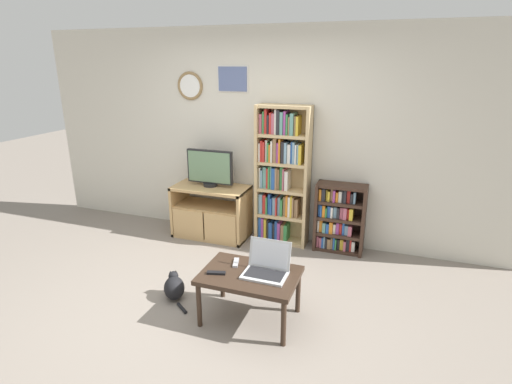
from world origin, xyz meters
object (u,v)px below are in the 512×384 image
(tv_stand, at_px, (211,212))
(remote_near_laptop, at_px, (216,273))
(laptop, at_px, (267,266))
(coffee_table, at_px, (250,279))
(television, at_px, (210,168))
(bookshelf_tall, at_px, (281,176))
(remote_far_from_laptop, at_px, (236,263))
(bookshelf_short, at_px, (338,218))
(cat, at_px, (174,287))

(tv_stand, xyz_separation_m, remote_near_laptop, (0.83, -1.61, 0.13))
(laptop, bearing_deg, coffee_table, -158.00)
(television, height_order, coffee_table, television)
(television, xyz_separation_m, bookshelf_tall, (0.90, 0.11, -0.04))
(television, distance_m, remote_near_laptop, 1.91)
(television, bearing_deg, bookshelf_tall, 7.07)
(remote_far_from_laptop, bearing_deg, laptop, -28.19)
(tv_stand, relative_size, laptop, 2.57)
(laptop, xyz_separation_m, remote_near_laptop, (-0.41, -0.16, -0.06))
(tv_stand, relative_size, bookshelf_tall, 0.56)
(laptop, bearing_deg, bookshelf_short, 77.12)
(coffee_table, xyz_separation_m, laptop, (0.14, 0.05, 0.12))
(coffee_table, xyz_separation_m, cat, (-0.81, 0.06, -0.29))
(bookshelf_tall, bearing_deg, television, -172.93)
(tv_stand, xyz_separation_m, cat, (0.29, -1.44, -0.22))
(tv_stand, bearing_deg, television, 107.21)
(tv_stand, distance_m, bookshelf_tall, 1.04)
(television, height_order, bookshelf_short, television)
(bookshelf_tall, distance_m, coffee_table, 1.73)
(tv_stand, xyz_separation_m, bookshelf_short, (1.62, 0.15, 0.07))
(remote_far_from_laptop, bearing_deg, bookshelf_tall, 74.85)
(remote_far_from_laptop, distance_m, cat, 0.72)
(television, bearing_deg, bookshelf_short, 3.68)
(coffee_table, bearing_deg, cat, 175.46)
(tv_stand, relative_size, bookshelf_short, 1.15)
(bookshelf_tall, xyz_separation_m, bookshelf_short, (0.73, -0.01, -0.46))
(television, distance_m, bookshelf_tall, 0.91)
(bookshelf_tall, height_order, bookshelf_short, bookshelf_tall)
(coffee_table, bearing_deg, laptop, 21.42)
(tv_stand, xyz_separation_m, remote_far_from_laptop, (0.92, -1.38, 0.13))
(bookshelf_tall, relative_size, coffee_table, 2.06)
(remote_near_laptop, relative_size, remote_far_from_laptop, 1.00)
(tv_stand, distance_m, laptop, 1.91)
(bookshelf_tall, relative_size, bookshelf_short, 2.06)
(bookshelf_tall, xyz_separation_m, remote_far_from_laptop, (0.03, -1.54, -0.40))
(television, xyz_separation_m, remote_near_laptop, (0.84, -1.65, -0.44))
(cat, bearing_deg, remote_near_laptop, -49.66)
(television, distance_m, cat, 1.71)
(coffee_table, bearing_deg, bookshelf_short, 72.56)
(television, height_order, cat, television)
(tv_stand, height_order, laptop, laptop)
(tv_stand, relative_size, remote_near_laptop, 5.81)
(bookshelf_short, xyz_separation_m, remote_near_laptop, (-0.79, -1.76, 0.06))
(remote_near_laptop, bearing_deg, bookshelf_tall, -16.95)
(cat, bearing_deg, bookshelf_tall, 37.40)
(tv_stand, height_order, bookshelf_short, bookshelf_short)
(television, relative_size, remote_near_laptop, 3.66)
(coffee_table, height_order, remote_far_from_laptop, remote_far_from_laptop)
(bookshelf_short, bearing_deg, cat, -129.85)
(laptop, bearing_deg, remote_far_from_laptop, 168.72)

